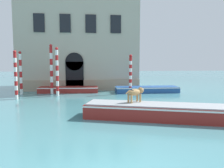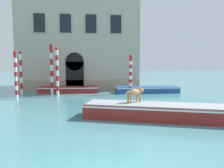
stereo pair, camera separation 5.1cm
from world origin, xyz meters
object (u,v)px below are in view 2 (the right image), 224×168
at_px(mooring_pole_4, 131,74).
at_px(mooring_pole_3, 16,75).
at_px(boat_foreground, 159,111).
at_px(mooring_pole_1, 21,73).
at_px(dog_on_deck, 135,92).
at_px(mooring_pole_0, 57,72).
at_px(mooring_pole_2, 52,69).
at_px(boat_moored_near_palazzo, 69,89).
at_px(boat_moored_far, 147,89).

bearing_deg(mooring_pole_4, mooring_pole_3, -167.08).
bearing_deg(boat_foreground, mooring_pole_1, 152.92).
bearing_deg(dog_on_deck, mooring_pole_0, 95.16).
xyz_separation_m(mooring_pole_1, mooring_pole_2, (2.52, 0.29, 0.32)).
relative_size(boat_foreground, mooring_pole_1, 2.04).
relative_size(dog_on_deck, mooring_pole_0, 0.26).
bearing_deg(mooring_pole_2, boat_moored_near_palazzo, 27.92).
bearing_deg(mooring_pole_2, mooring_pole_0, -63.25).
relative_size(boat_moored_near_palazzo, boat_moored_far, 0.95).
xyz_separation_m(boat_moored_near_palazzo, boat_moored_far, (7.21, -0.70, 0.01)).
relative_size(dog_on_deck, mooring_pole_4, 0.30).
xyz_separation_m(mooring_pole_1, mooring_pole_3, (0.33, -2.34, -0.02)).
bearing_deg(mooring_pole_4, dog_on_deck, -98.89).
relative_size(dog_on_deck, boat_moored_near_palazzo, 0.19).
xyz_separation_m(dog_on_deck, mooring_pole_3, (-7.85, 6.03, 0.60)).
bearing_deg(boat_moored_near_palazzo, mooring_pole_3, -133.84).
distance_m(dog_on_deck, mooring_pole_0, 8.87).
relative_size(boat_moored_near_palazzo, mooring_pole_2, 1.26).
distance_m(boat_moored_near_palazzo, mooring_pole_1, 4.34).
relative_size(mooring_pole_0, mooring_pole_2, 0.92).
distance_m(mooring_pole_2, mooring_pole_4, 6.97).
distance_m(dog_on_deck, boat_moored_far, 9.22).
distance_m(boat_moored_near_palazzo, mooring_pole_2, 2.47).
bearing_deg(boat_foreground, mooring_pole_0, 144.43).
distance_m(mooring_pole_3, mooring_pole_4, 9.36).
relative_size(boat_foreground, mooring_pole_0, 1.89).
bearing_deg(mooring_pole_1, dog_on_deck, -45.63).
distance_m(boat_moored_far, mooring_pole_4, 2.29).
distance_m(boat_foreground, boat_moored_far, 9.51).
height_order(boat_moored_near_palazzo, boat_moored_far, boat_moored_far).
xyz_separation_m(boat_moored_far, mooring_pole_3, (-10.78, -2.67, 1.58)).
bearing_deg(mooring_pole_0, dog_on_deck, -55.70).
bearing_deg(boat_moored_far, mooring_pole_1, -177.94).
bearing_deg(mooring_pole_0, boat_moored_near_palazzo, 71.46).
bearing_deg(mooring_pole_4, boat_moored_far, 19.09).
bearing_deg(boat_moored_near_palazzo, mooring_pole_1, -162.42).
xyz_separation_m(dog_on_deck, mooring_pole_1, (-8.18, 8.36, 0.61)).
height_order(mooring_pole_0, mooring_pole_3, mooring_pole_0).
distance_m(boat_foreground, mooring_pole_0, 10.11).
height_order(mooring_pole_0, mooring_pole_2, mooring_pole_2).
distance_m(mooring_pole_1, mooring_pole_3, 2.36).
distance_m(boat_moored_far, mooring_pole_3, 11.21).
relative_size(mooring_pole_2, mooring_pole_4, 1.25).
distance_m(mooring_pole_1, mooring_pole_2, 2.55).
height_order(boat_foreground, boat_moored_far, boat_foreground).
relative_size(mooring_pole_1, mooring_pole_4, 1.07).
relative_size(mooring_pole_3, mooring_pole_4, 1.06).
bearing_deg(boat_moored_far, dog_on_deck, -108.24).
xyz_separation_m(mooring_pole_3, mooring_pole_4, (9.12, 2.09, -0.11)).
distance_m(mooring_pole_0, mooring_pole_4, 6.31).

